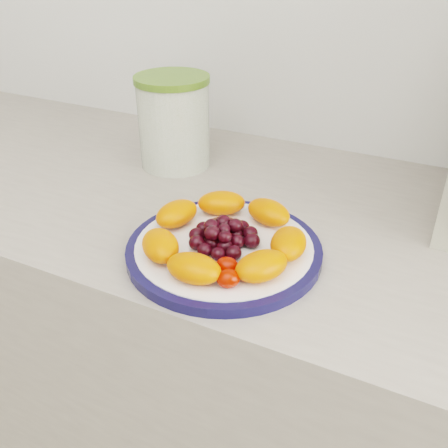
% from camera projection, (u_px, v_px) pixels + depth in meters
% --- Properties ---
extents(counter, '(3.50, 0.60, 0.90)m').
position_uv_depth(counter, '(296.00, 408.00, 1.02)').
color(counter, '#A29789').
rests_on(counter, floor).
extents(cabinet_face, '(3.48, 0.58, 0.84)m').
position_uv_depth(cabinet_face, '(295.00, 417.00, 1.04)').
color(cabinet_face, '#9E8556').
rests_on(cabinet_face, floor).
extents(plate_rim, '(0.28, 0.28, 0.01)m').
position_uv_depth(plate_rim, '(224.00, 250.00, 0.70)').
color(plate_rim, '#11113D').
rests_on(plate_rim, counter).
extents(plate_face, '(0.25, 0.25, 0.02)m').
position_uv_depth(plate_face, '(224.00, 249.00, 0.70)').
color(plate_face, white).
rests_on(plate_face, counter).
extents(canister, '(0.16, 0.16, 0.16)m').
position_uv_depth(canister, '(174.00, 125.00, 0.94)').
color(canister, '#425910').
rests_on(canister, counter).
extents(canister_lid, '(0.17, 0.17, 0.01)m').
position_uv_depth(canister_lid, '(172.00, 79.00, 0.90)').
color(canister_lid, '#527225').
rests_on(canister_lid, canister).
extents(fruit_plate, '(0.24, 0.23, 0.04)m').
position_uv_depth(fruit_plate, '(224.00, 236.00, 0.69)').
color(fruit_plate, '#F74D03').
rests_on(fruit_plate, plate_face).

